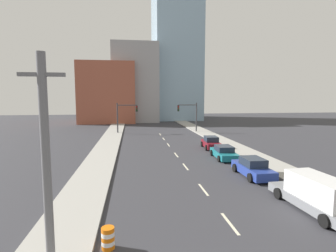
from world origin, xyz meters
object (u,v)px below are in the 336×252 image
Objects in this scene: sedan_teal at (224,153)px; sedan_maroon at (211,143)px; traffic_signal_right at (191,113)px; traffic_barrel at (108,238)px; box_truck_gray at (317,195)px; sedan_blue at (253,168)px; utility_pole_left_near at (46,161)px; traffic_signal_left at (124,114)px.

sedan_maroon reaches higher than sedan_teal.
traffic_barrel is at bearing -108.03° from traffic_signal_right.
box_truck_gray reaches higher than sedan_teal.
sedan_blue reaches higher than sedan_teal.
traffic_signal_right is 40.48m from utility_pole_left_near.
traffic_barrel is at bearing -141.62° from sedan_blue.
sedan_teal is (11.16, -21.47, -2.93)m from traffic_signal_left.
utility_pole_left_near is at bearing -92.55° from traffic_signal_left.
sedan_teal is at bearing 89.81° from box_truck_gray.
traffic_barrel is 0.22× the size of sedan_maroon.
traffic_barrel is 23.87m from sedan_maroon.
utility_pole_left_near reaches higher than traffic_signal_left.
sedan_blue is at bearing -86.52° from sedan_teal.
traffic_signal_right is 1.16× the size of sedan_teal.
box_truck_gray reaches higher than sedan_blue.
traffic_barrel is 11.68m from box_truck_gray.
traffic_signal_left is 0.87× the size of box_truck_gray.
traffic_signal_left is at bearing 87.45° from utility_pole_left_near.
sedan_teal is at bearing 52.05° from utility_pole_left_near.
sedan_maroon is at bearing -93.27° from traffic_signal_right.
utility_pole_left_near is at bearing -143.53° from sedan_blue.
traffic_signal_left is 1.18× the size of sedan_blue.
traffic_barrel is (-12.03, -36.97, -3.09)m from traffic_signal_right.
traffic_signal_right is at bearing 86.58° from sedan_blue.
sedan_blue is 12.09m from sedan_maroon.
sedan_blue is 6.47m from sedan_teal.
traffic_signal_right is 1.26× the size of sedan_maroon.
sedan_teal is at bearing 55.11° from traffic_barrel.
traffic_signal_right is at bearing 86.05° from box_truck_gray.
sedan_blue is (10.94, 9.03, 0.23)m from traffic_barrel.
traffic_signal_right is at bearing 69.65° from utility_pole_left_near.
traffic_signal_right is at bearing 71.97° from traffic_barrel.
box_truck_gray is 18.95m from sedan_maroon.
traffic_barrel is (0.35, -36.97, -3.09)m from traffic_signal_left.
box_truck_gray is (-0.56, -34.79, -2.59)m from traffic_signal_right.
utility_pole_left_near is at bearing -169.87° from box_truck_gray.
box_truck_gray is 1.35× the size of sedan_blue.
traffic_signal_left is 1.00× the size of traffic_signal_right.
traffic_signal_right is (12.38, 0.00, 0.00)m from traffic_signal_left.
box_truck_gray is (11.47, 2.18, 0.50)m from traffic_barrel.
traffic_signal_right is 0.68× the size of utility_pole_left_near.
traffic_signal_right is at bearing 89.10° from sedan_teal.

